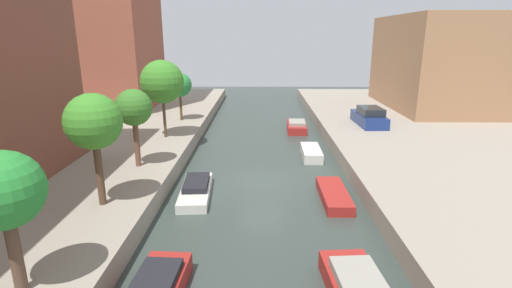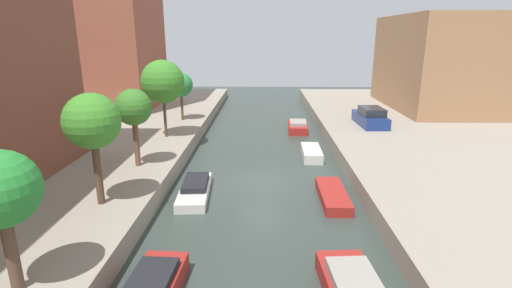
{
  "view_description": "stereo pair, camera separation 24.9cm",
  "coord_description": "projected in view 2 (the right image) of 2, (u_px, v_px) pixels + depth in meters",
  "views": [
    {
      "loc": [
        -0.12,
        -20.42,
        8.1
      ],
      "look_at": [
        -0.41,
        3.71,
        1.19
      ],
      "focal_mm": 26.66,
      "sensor_mm": 36.0,
      "label": 1
    },
    {
      "loc": [
        0.13,
        -20.42,
        8.1
      ],
      "look_at": [
        -0.41,
        3.71,
        1.19
      ],
      "focal_mm": 26.66,
      "sensor_mm": 36.0,
      "label": 2
    }
  ],
  "objects": [
    {
      "name": "ground_plane",
      "position": [
        262.0,
        182.0,
        21.86
      ],
      "size": [
        84.0,
        84.0,
        0.0
      ],
      "primitive_type": "plane",
      "color": "#333D38"
    },
    {
      "name": "quay_left",
      "position": [
        4.0,
        171.0,
        22.04
      ],
      "size": [
        20.0,
        64.0,
        1.0
      ],
      "primitive_type": "cube",
      "color": "gray",
      "rests_on": "ground_plane"
    },
    {
      "name": "apartment_tower_far",
      "position": [
        99.0,
        8.0,
        36.89
      ],
      "size": [
        10.0,
        10.07,
        19.23
      ],
      "primitive_type": "cube",
      "color": "brown",
      "rests_on": "quay_left"
    },
    {
      "name": "low_block_right",
      "position": [
        444.0,
        63.0,
        37.73
      ],
      "size": [
        10.0,
        14.51,
        9.01
      ],
      "primitive_type": "cube",
      "color": "#9E704C",
      "rests_on": "quay_right"
    },
    {
      "name": "street_tree_2",
      "position": [
        92.0,
        122.0,
        15.7
      ],
      "size": [
        2.34,
        2.34,
        4.86
      ],
      "color": "#513928",
      "rests_on": "quay_left"
    },
    {
      "name": "street_tree_3",
      "position": [
        133.0,
        108.0,
        20.66
      ],
      "size": [
        2.01,
        2.01,
        4.35
      ],
      "color": "brown",
      "rests_on": "quay_left"
    },
    {
      "name": "street_tree_4",
      "position": [
        163.0,
        82.0,
        26.58
      ],
      "size": [
        3.02,
        3.02,
        5.49
      ],
      "color": "#503D27",
      "rests_on": "quay_left"
    },
    {
      "name": "street_tree_5",
      "position": [
        181.0,
        85.0,
        32.35
      ],
      "size": [
        2.04,
        2.04,
        4.07
      ],
      "color": "brown",
      "rests_on": "quay_left"
    },
    {
      "name": "parked_car",
      "position": [
        370.0,
        117.0,
        31.09
      ],
      "size": [
        2.05,
        4.58,
        1.49
      ],
      "color": "navy",
      "rests_on": "quay_right"
    },
    {
      "name": "moored_boat_left_1",
      "position": [
        153.0,
        287.0,
        12.05
      ],
      "size": [
        1.66,
        3.4,
        0.92
      ],
      "color": "maroon",
      "rests_on": "ground_plane"
    },
    {
      "name": "moored_boat_left_2",
      "position": [
        195.0,
        189.0,
        19.95
      ],
      "size": [
        1.74,
        4.51,
        0.76
      ],
      "color": "beige",
      "rests_on": "ground_plane"
    },
    {
      "name": "moored_boat_right_2",
      "position": [
        333.0,
        195.0,
        19.33
      ],
      "size": [
        1.31,
        3.99,
        0.51
      ],
      "color": "maroon",
      "rests_on": "ground_plane"
    },
    {
      "name": "moored_boat_right_3",
      "position": [
        311.0,
        153.0,
        26.13
      ],
      "size": [
        1.31,
        3.35,
        0.63
      ],
      "color": "beige",
      "rests_on": "ground_plane"
    },
    {
      "name": "moored_boat_right_4",
      "position": [
        298.0,
        126.0,
        33.37
      ],
      "size": [
        1.8,
        3.83,
        0.92
      ],
      "color": "maroon",
      "rests_on": "ground_plane"
    }
  ]
}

